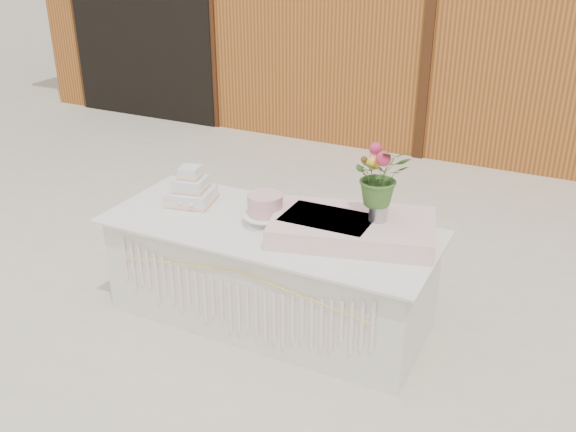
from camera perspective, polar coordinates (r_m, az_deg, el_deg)
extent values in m
plane|color=beige|center=(4.92, -1.57, -8.96)|extent=(80.00, 80.00, 0.00)
cube|color=#AF5C24|center=(9.87, 15.56, 16.86)|extent=(12.00, 4.00, 3.00)
cube|color=black|center=(9.88, -12.87, 14.79)|extent=(2.40, 0.08, 2.20)
cube|color=silver|center=(4.72, -1.63, -5.18)|extent=(2.28, 0.88, 0.75)
cube|color=silver|center=(4.54, -1.68, -0.97)|extent=(2.40, 1.00, 0.02)
cube|color=silver|center=(4.93, -8.55, 1.77)|extent=(0.37, 0.37, 0.11)
cube|color=#FFC5A1|center=(4.95, -8.52, 1.43)|extent=(0.38, 0.38, 0.02)
cube|color=silver|center=(4.90, -8.62, 2.87)|extent=(0.27, 0.27, 0.10)
cube|color=#FFC5A1|center=(4.91, -8.60, 2.57)|extent=(0.28, 0.28, 0.02)
cube|color=silver|center=(4.86, -8.69, 3.88)|extent=(0.17, 0.17, 0.09)
cube|color=#FFC5A1|center=(4.87, -8.67, 3.63)|extent=(0.19, 0.19, 0.02)
cylinder|color=white|center=(4.55, -2.02, -0.65)|extent=(0.27, 0.27, 0.02)
cylinder|color=white|center=(4.53, -2.03, -0.26)|extent=(0.08, 0.08, 0.05)
cylinder|color=white|center=(4.52, -2.03, 0.11)|extent=(0.32, 0.32, 0.01)
cylinder|color=#DEA0A2|center=(4.49, -2.05, 1.04)|extent=(0.25, 0.25, 0.15)
cube|color=beige|center=(4.36, 5.75, -1.06)|extent=(1.22, 0.89, 0.14)
cylinder|color=#A7A7AB|center=(4.30, 8.03, 0.63)|extent=(0.12, 0.12, 0.17)
imported|color=#3E6629|center=(4.19, 8.26, 4.22)|extent=(0.48, 0.47, 0.41)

